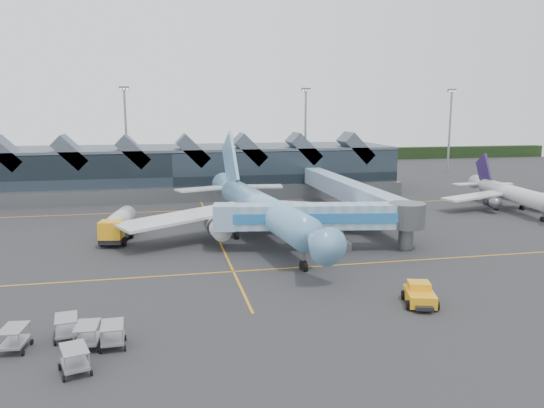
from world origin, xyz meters
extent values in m
plane|color=#27282A|center=(0.00, 0.00, 0.00)|extent=(260.00, 260.00, 0.00)
cube|color=orange|center=(0.00, -8.00, 0.01)|extent=(120.00, 0.25, 0.01)
cube|color=orange|center=(0.00, 28.00, 0.01)|extent=(120.00, 0.25, 0.01)
cube|color=orange|center=(0.00, 10.00, 0.01)|extent=(0.25, 60.00, 0.01)
cube|color=black|center=(0.00, 110.00, 2.00)|extent=(260.00, 4.00, 4.00)
cube|color=black|center=(-5.00, 48.00, 4.50)|extent=(90.00, 20.00, 9.00)
cube|color=#47535F|center=(-5.00, 48.00, 9.20)|extent=(90.00, 20.00, 0.60)
cube|color=#5A5E62|center=(-5.00, 37.00, 1.30)|extent=(90.00, 2.50, 2.60)
cube|color=#47535F|center=(-34.00, 41.00, 9.30)|extent=(6.43, 6.00, 6.43)
cube|color=#47535F|center=(-23.00, 41.00, 9.30)|extent=(6.43, 6.00, 6.43)
cube|color=#47535F|center=(-12.00, 41.00, 9.30)|extent=(6.43, 6.00, 6.43)
cube|color=#47535F|center=(-1.00, 41.00, 9.30)|extent=(6.43, 6.00, 6.43)
cube|color=#47535F|center=(10.00, 41.00, 9.30)|extent=(6.43, 6.00, 6.43)
cube|color=#47535F|center=(21.00, 41.00, 9.30)|extent=(6.43, 6.00, 6.43)
cube|color=#47535F|center=(32.00, 41.00, 9.30)|extent=(6.43, 6.00, 6.43)
cylinder|color=gray|center=(-15.00, 72.00, 11.00)|extent=(0.56, 0.56, 22.00)
cube|color=#5A5E62|center=(-15.00, 72.00, 22.00)|extent=(2.40, 0.50, 0.90)
cylinder|color=gray|center=(30.00, 72.00, 11.00)|extent=(0.56, 0.56, 22.00)
cube|color=#5A5E62|center=(30.00, 72.00, 22.00)|extent=(2.40, 0.50, 0.90)
cylinder|color=gray|center=(70.00, 70.00, 11.00)|extent=(0.56, 0.56, 22.00)
cube|color=#5A5E62|center=(70.00, 70.00, 22.00)|extent=(2.40, 0.50, 0.90)
cylinder|color=#68A8D2|center=(5.76, 5.46, 4.14)|extent=(7.27, 31.34, 3.84)
cone|color=#68A8D2|center=(7.79, -12.65, 4.14)|extent=(4.41, 5.73, 3.84)
cube|color=black|center=(7.86, -13.31, 4.95)|extent=(1.49, 0.50, 0.48)
cone|color=#68A8D2|center=(3.64, 24.45, 4.43)|extent=(4.60, 7.49, 3.84)
cube|color=silver|center=(-4.14, 5.65, 3.47)|extent=(18.28, 12.46, 1.27)
cube|color=silver|center=(15.38, 7.83, 3.47)|extent=(18.25, 9.17, 1.27)
cylinder|color=silver|center=(-0.49, 2.52, 2.51)|extent=(2.96, 5.56, 2.38)
cylinder|color=silver|center=(12.51, 3.97, 2.51)|extent=(2.96, 5.56, 2.38)
cube|color=#68A8D2|center=(3.84, 22.68, 8.43)|extent=(1.54, 9.81, 10.58)
cube|color=silver|center=(-0.91, 22.60, 4.43)|extent=(8.58, 5.70, 0.25)
cube|color=silver|center=(8.49, 23.65, 4.43)|extent=(8.34, 4.14, 0.25)
cylinder|color=#5A5E62|center=(7.39, -9.12, 1.11)|extent=(0.28, 0.28, 2.22)
cylinder|color=#5A5E62|center=(2.37, 6.42, 1.11)|extent=(0.28, 0.28, 2.22)
cylinder|color=#5A5E62|center=(8.86, 7.14, 1.11)|extent=(0.28, 0.28, 2.22)
cylinder|color=black|center=(7.39, -9.12, 0.40)|extent=(0.61, 1.46, 1.42)
cylinder|color=silver|center=(50.99, 16.33, 2.93)|extent=(4.95, 19.19, 2.71)
cone|color=silver|center=(52.38, 27.92, 3.13)|extent=(3.21, 4.63, 2.71)
cube|color=silver|center=(44.79, 17.95, 2.45)|extent=(11.76, 5.65, 0.91)
cylinder|color=#5A5E62|center=(46.63, 15.49, 1.77)|extent=(2.06, 3.43, 1.68)
cylinder|color=#5A5E62|center=(55.03, 14.48, 1.77)|extent=(2.06, 3.43, 1.68)
cube|color=#281849|center=(52.25, 26.85, 5.64)|extent=(1.13, 6.10, 6.62)
cube|color=silver|center=(49.24, 27.48, 3.13)|extent=(5.37, 2.53, 0.23)
cube|color=silver|center=(55.32, 26.75, 3.13)|extent=(5.51, 3.62, 0.23)
cylinder|color=#5A5E62|center=(49.93, 7.44, 0.79)|extent=(0.25, 0.25, 1.57)
cylinder|color=#5A5E62|center=(48.80, 17.42, 0.79)|extent=(0.25, 0.25, 1.57)
cylinder|color=#5A5E62|center=(53.38, 16.87, 0.79)|extent=(0.25, 0.25, 1.57)
cylinder|color=black|center=(49.93, 7.44, 0.28)|extent=(0.52, 1.05, 1.01)
cube|color=#71A2BD|center=(11.09, -1.30, 4.23)|extent=(20.38, 6.30, 2.92)
cube|color=#236EB3|center=(10.84, -2.84, 4.23)|extent=(19.90, 3.44, 1.21)
cube|color=#71A2BD|center=(0.16, 0.52, 4.23)|extent=(3.12, 3.61, 3.02)
cylinder|color=#5A5E62|center=(14.08, -1.80, 2.11)|extent=(0.71, 0.71, 4.23)
cube|color=#5A5E62|center=(14.08, -1.80, 0.45)|extent=(2.72, 2.39, 0.91)
cylinder|color=black|center=(13.08, -1.64, 0.35)|extent=(0.55, 0.96, 0.91)
cylinder|color=black|center=(15.07, -1.97, 0.35)|extent=(0.55, 0.96, 0.91)
cylinder|color=#5A5E62|center=(22.03, -3.13, 4.23)|extent=(4.43, 4.43, 3.02)
cylinder|color=#5A5E62|center=(22.03, -3.13, 2.11)|extent=(1.81, 1.81, 4.23)
cube|color=black|center=(-12.78, 9.16, 0.86)|extent=(4.47, 10.60, 0.57)
cube|color=orange|center=(-13.45, 5.33, 2.06)|extent=(3.14, 2.95, 2.51)
cube|color=black|center=(-13.61, 4.43, 2.63)|extent=(2.51, 0.60, 1.14)
cylinder|color=#B1B1B5|center=(-12.54, 10.51, 2.40)|extent=(3.73, 6.98, 2.63)
sphere|color=#B1B1B5|center=(-11.97, 13.77, 2.40)|extent=(2.51, 2.51, 2.51)
sphere|color=#B1B1B5|center=(-13.11, 7.24, 2.40)|extent=(2.51, 2.51, 2.51)
cylinder|color=black|center=(-14.78, 6.03, 0.57)|extent=(0.59, 1.19, 1.14)
cylinder|color=black|center=(-11.96, 5.53, 0.57)|extent=(0.59, 1.19, 1.14)
cylinder|color=black|center=(-14.09, 9.97, 0.57)|extent=(0.59, 1.19, 1.14)
cylinder|color=black|center=(-11.27, 9.47, 0.57)|extent=(0.59, 1.19, 1.14)
cylinder|color=black|center=(-13.60, 12.78, 0.57)|extent=(0.59, 1.19, 1.14)
cylinder|color=black|center=(-10.78, 12.29, 0.57)|extent=(0.59, 1.19, 1.14)
cube|color=orange|center=(14.72, -20.99, 0.73)|extent=(3.26, 4.25, 1.04)
cube|color=orange|center=(14.89, -20.38, 1.51)|extent=(2.27, 2.13, 0.73)
cube|color=black|center=(14.16, -22.89, 0.47)|extent=(1.64, 1.21, 0.31)
cylinder|color=black|center=(13.21, -21.85, 0.42)|extent=(0.54, 0.89, 0.84)
cylinder|color=black|center=(15.52, -22.53, 0.42)|extent=(0.54, 0.89, 0.84)
cylinder|color=black|center=(13.92, -19.45, 0.42)|extent=(0.54, 0.89, 0.84)
cylinder|color=black|center=(16.22, -20.12, 0.42)|extent=(0.54, 0.89, 0.84)
cube|color=#95979D|center=(-14.47, -22.06, 0.62)|extent=(1.91, 2.67, 0.17)
cube|color=#95979D|center=(-14.47, -22.06, 1.69)|extent=(1.91, 2.67, 0.09)
cylinder|color=black|center=(-13.76, -21.05, 0.20)|extent=(0.19, 0.42, 0.40)
cube|color=#95979D|center=(-11.00, -24.16, 0.62)|extent=(1.68, 2.54, 0.17)
cube|color=#95979D|center=(-11.00, -24.16, 1.69)|extent=(1.68, 2.54, 0.09)
cylinder|color=black|center=(-10.19, -23.22, 0.20)|extent=(0.15, 0.41, 0.40)
cube|color=#95979D|center=(-17.79, -23.33, 0.62)|extent=(1.83, 2.63, 0.17)
cube|color=#95979D|center=(-17.79, -23.33, 1.69)|extent=(1.83, 2.63, 0.09)
cylinder|color=black|center=(-16.85, -22.53, 0.20)|extent=(0.18, 0.42, 0.40)
cube|color=#95979D|center=(-13.09, -27.63, 0.62)|extent=(2.22, 2.82, 0.17)
cube|color=#95979D|center=(-13.09, -27.63, 1.69)|extent=(2.22, 2.82, 0.09)
cylinder|color=black|center=(-12.55, -26.52, 0.20)|extent=(0.25, 0.43, 0.40)
cube|color=#95979D|center=(-12.75, -23.88, 0.62)|extent=(1.70, 2.55, 0.17)
cube|color=#95979D|center=(-12.75, -23.88, 1.69)|extent=(1.70, 2.55, 0.09)
cylinder|color=black|center=(-11.86, -23.03, 0.20)|extent=(0.16, 0.41, 0.40)
camera|label=1|loc=(-7.19, -61.69, 16.91)|focal=35.00mm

